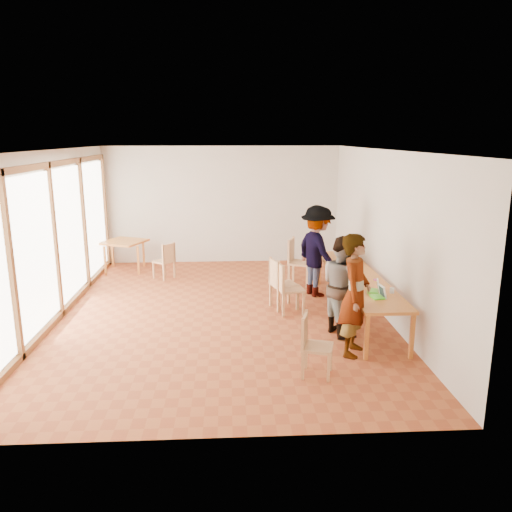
{
  "coord_description": "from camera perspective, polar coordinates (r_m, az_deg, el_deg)",
  "views": [
    {
      "loc": [
        0.15,
        -8.87,
        3.22
      ],
      "look_at": [
        0.65,
        -0.03,
        1.1
      ],
      "focal_mm": 35.0,
      "sensor_mm": 36.0,
      "label": 1
    }
  ],
  "objects": [
    {
      "name": "condiment_cup",
      "position": [
        10.84,
        10.04,
        0.24
      ],
      "size": [
        0.08,
        0.08,
        0.06
      ],
      "primitive_type": "cylinder",
      "color": "white",
      "rests_on": "communal_table"
    },
    {
      "name": "laptop_mid",
      "position": [
        8.39,
        13.52,
        -3.64
      ],
      "size": [
        0.27,
        0.29,
        0.21
      ],
      "rotation": [
        0.0,
        0.0,
        -0.28
      ],
      "color": "#51DA27",
      "rests_on": "communal_table"
    },
    {
      "name": "chair_far",
      "position": [
        9.49,
        2.65,
        -2.58
      ],
      "size": [
        0.57,
        0.57,
        0.52
      ],
      "rotation": [
        0.0,
        0.0,
        0.3
      ],
      "color": "tan",
      "rests_on": "ground"
    },
    {
      "name": "laptop_near",
      "position": [
        8.12,
        13.95,
        -4.25
      ],
      "size": [
        0.23,
        0.26,
        0.2
      ],
      "rotation": [
        0.0,
        0.0,
        0.11
      ],
      "color": "#51DA27",
      "rests_on": "communal_table"
    },
    {
      "name": "chair_spare",
      "position": [
        11.68,
        -10.22,
        -0.12
      ],
      "size": [
        0.56,
        0.56,
        0.45
      ],
      "rotation": [
        0.0,
        0.0,
        2.45
      ],
      "color": "tan",
      "rests_on": "ground"
    },
    {
      "name": "green_bottle",
      "position": [
        10.6,
        11.48,
        0.5
      ],
      "size": [
        0.07,
        0.07,
        0.28
      ],
      "primitive_type": "cylinder",
      "color": "#116A24",
      "rests_on": "communal_table"
    },
    {
      "name": "communal_table",
      "position": [
        9.34,
        11.48,
        -2.45
      ],
      "size": [
        0.8,
        4.0,
        0.75
      ],
      "color": "#CA6A2C",
      "rests_on": "ground"
    },
    {
      "name": "person_mid",
      "position": [
        8.37,
        9.85,
        -3.33
      ],
      "size": [
        0.83,
        0.95,
        1.66
      ],
      "primitive_type": "imported",
      "rotation": [
        0.0,
        0.0,
        1.85
      ],
      "color": "gray",
      "rests_on": "ground"
    },
    {
      "name": "ground",
      "position": [
        9.44,
        -3.97,
        -6.51
      ],
      "size": [
        8.0,
        8.0,
        0.0
      ],
      "primitive_type": "plane",
      "color": "#9A4B25",
      "rests_on": "ground"
    },
    {
      "name": "person_near",
      "position": [
        7.58,
        11.26,
        -4.4
      ],
      "size": [
        0.68,
        0.8,
        1.86
      ],
      "primitive_type": "imported",
      "rotation": [
        0.0,
        0.0,
        1.15
      ],
      "color": "gray",
      "rests_on": "ground"
    },
    {
      "name": "wall_front",
      "position": [
        5.17,
        -4.73,
        -6.02
      ],
      "size": [
        6.0,
        0.1,
        3.0
      ],
      "primitive_type": "cube",
      "color": "beige",
      "rests_on": "ground"
    },
    {
      "name": "wall_right",
      "position": [
        9.48,
        14.35,
        2.58
      ],
      "size": [
        0.1,
        8.0,
        3.0
      ],
      "primitive_type": "cube",
      "color": "beige",
      "rests_on": "ground"
    },
    {
      "name": "clear_glass",
      "position": [
        8.4,
        15.28,
        -3.81
      ],
      "size": [
        0.07,
        0.07,
        0.09
      ],
      "primitive_type": "cylinder",
      "color": "silver",
      "rests_on": "communal_table"
    },
    {
      "name": "yellow_mug",
      "position": [
        10.29,
        11.17,
        -0.43
      ],
      "size": [
        0.13,
        0.13,
        0.09
      ],
      "primitive_type": "imported",
      "rotation": [
        0.0,
        0.0,
        0.25
      ],
      "color": "gold",
      "rests_on": "communal_table"
    },
    {
      "name": "window_wall",
      "position": [
        9.56,
        -22.17,
        2.09
      ],
      "size": [
        0.1,
        8.0,
        3.0
      ],
      "primitive_type": "cube",
      "color": "white",
      "rests_on": "ground"
    },
    {
      "name": "laptop_far",
      "position": [
        10.11,
        9.73,
        -0.52
      ],
      "size": [
        0.3,
        0.32,
        0.22
      ],
      "rotation": [
        0.0,
        0.0,
        -0.43
      ],
      "color": "#51DA27",
      "rests_on": "communal_table"
    },
    {
      "name": "wall_back",
      "position": [
        12.99,
        -3.88,
        5.83
      ],
      "size": [
        6.0,
        0.1,
        3.0
      ],
      "primitive_type": "cube",
      "color": "beige",
      "rests_on": "ground"
    },
    {
      "name": "person_far",
      "position": [
        10.3,
        7.01,
        0.57
      ],
      "size": [
        1.11,
        1.39,
        1.88
      ],
      "primitive_type": "imported",
      "rotation": [
        0.0,
        0.0,
        1.97
      ],
      "color": "gray",
      "rests_on": "ground"
    },
    {
      "name": "pink_phone",
      "position": [
        9.07,
        13.48,
        -2.66
      ],
      "size": [
        0.05,
        0.1,
        0.01
      ],
      "primitive_type": "cube",
      "color": "#C43780",
      "rests_on": "communal_table"
    },
    {
      "name": "chair_mid",
      "position": [
        9.26,
        3.41,
        -3.07
      ],
      "size": [
        0.51,
        0.51,
        0.51
      ],
      "rotation": [
        0.0,
        0.0,
        0.15
      ],
      "color": "tan",
      "rests_on": "ground"
    },
    {
      "name": "ceiling",
      "position": [
        8.88,
        -4.29,
        12.14
      ],
      "size": [
        6.0,
        8.0,
        0.04
      ],
      "primitive_type": "cube",
      "color": "white",
      "rests_on": "wall_back"
    },
    {
      "name": "chair_near",
      "position": [
        6.95,
        6.29,
        -9.34
      ],
      "size": [
        0.5,
        0.5,
        0.46
      ],
      "rotation": [
        0.0,
        0.0,
        -0.28
      ],
      "color": "tan",
      "rests_on": "ground"
    },
    {
      "name": "chair_empty",
      "position": [
        11.13,
        4.54,
        -0.04
      ],
      "size": [
        0.62,
        0.62,
        0.55
      ],
      "rotation": [
        0.0,
        0.0,
        -0.36
      ],
      "color": "tan",
      "rests_on": "ground"
    },
    {
      "name": "black_pouch",
      "position": [
        9.04,
        10.79,
        -2.34
      ],
      "size": [
        0.16,
        0.26,
        0.09
      ],
      "primitive_type": "cube",
      "color": "black",
      "rests_on": "communal_table"
    },
    {
      "name": "side_table",
      "position": [
        12.6,
        -14.83,
        1.34
      ],
      "size": [
        0.9,
        0.9,
        0.75
      ],
      "rotation": [
        0.0,
        0.0,
        -0.42
      ],
      "color": "#CA6A2C",
      "rests_on": "ground"
    }
  ]
}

